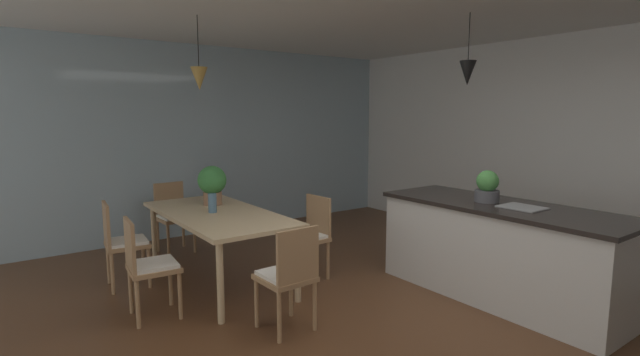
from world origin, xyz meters
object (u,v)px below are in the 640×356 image
chair_near_right (147,264)px  vase_on_dining_table (212,203)px  potted_plant_on_table (212,183)px  kitchen_island (500,250)px  chair_far_right (309,234)px  chair_near_left (122,241)px  chair_window_end (174,215)px  chair_kitchen_end (289,274)px  potted_plant_on_island (487,187)px  dining_table (217,218)px

chair_near_right → vase_on_dining_table: 0.98m
potted_plant_on_table → kitchen_island: bearing=38.8°
chair_far_right → vase_on_dining_table: vase_on_dining_table is taller
chair_near_left → chair_window_end: same height
chair_kitchen_end → potted_plant_on_island: size_ratio=2.87×
chair_kitchen_end → chair_window_end: size_ratio=1.00×
dining_table → chair_far_right: 0.97m
chair_kitchen_end → chair_near_right: same height
dining_table → chair_near_left: size_ratio=2.28×
chair_window_end → chair_far_right: bearing=24.9°
chair_window_end → kitchen_island: 3.86m
chair_near_right → potted_plant_on_table: (-0.83, 0.95, 0.51)m
dining_table → chair_near_right: (0.44, -0.83, -0.20)m
chair_far_right → kitchen_island: (1.50, 1.16, -0.01)m
dining_table → potted_plant_on_island: potted_plant_on_island is taller
chair_near_left → potted_plant_on_island: potted_plant_on_island is taller
dining_table → vase_on_dining_table: vase_on_dining_table is taller
dining_table → chair_near_left: 0.97m
chair_kitchen_end → potted_plant_on_table: potted_plant_on_table is taller
chair_window_end → vase_on_dining_table: 1.40m
dining_table → potted_plant_on_island: bearing=48.4°
chair_near_left → vase_on_dining_table: size_ratio=4.48×
dining_table → potted_plant_on_table: bearing=163.1°
dining_table → chair_far_right: (0.44, 0.83, -0.20)m
chair_window_end → kitchen_island: bearing=31.2°
chair_near_left → chair_kitchen_end: 1.99m
dining_table → chair_near_right: size_ratio=2.28×
potted_plant_on_island → vase_on_dining_table: 2.71m
kitchen_island → chair_near_left: bearing=-130.2°
dining_table → kitchen_island: size_ratio=0.86×
vase_on_dining_table → potted_plant_on_island: bearing=48.9°
chair_window_end → potted_plant_on_table: size_ratio=2.02×
kitchen_island → potted_plant_on_island: (-0.17, 0.00, 0.58)m
dining_table → chair_far_right: bearing=62.1°
chair_near_left → chair_far_right: size_ratio=1.00×
chair_kitchen_end → chair_window_end: bearing=-179.9°
chair_kitchen_end → chair_window_end: same height
chair_near_right → chair_window_end: bearing=155.3°
chair_near_right → vase_on_dining_table: vase_on_dining_table is taller
kitchen_island → chair_window_end: bearing=-148.8°
chair_near_right → kitchen_island: bearing=62.1°
dining_table → kitchen_island: bearing=45.8°
chair_near_right → potted_plant_on_table: 1.37m
potted_plant_on_island → vase_on_dining_table: size_ratio=1.56×
dining_table → potted_plant_on_island: (1.77, 1.99, 0.37)m
dining_table → kitchen_island: kitchen_island is taller
chair_window_end → potted_plant_on_table: potted_plant_on_table is taller
chair_kitchen_end → potted_plant_on_island: 2.11m
chair_near_right → potted_plant_on_table: potted_plant_on_table is taller
potted_plant_on_island → kitchen_island: bearing=0.0°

